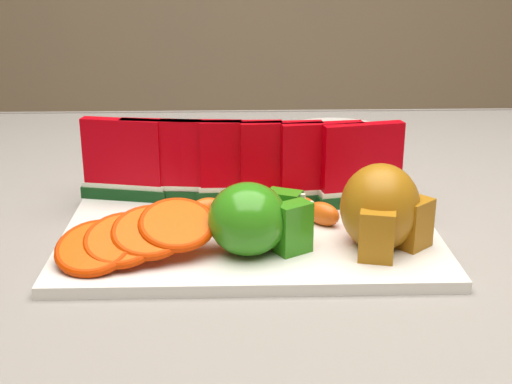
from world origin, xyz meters
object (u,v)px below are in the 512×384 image
platter (250,228)px  pear_cluster (382,210)px  side_plate (336,134)px  fork (153,144)px  apple_cluster (255,220)px

platter → pear_cluster: pear_cluster is taller
pear_cluster → side_plate: 0.47m
side_plate → fork: (-0.30, -0.04, -0.00)m
pear_cluster → side_plate: (0.02, 0.46, -0.05)m
platter → fork: size_ratio=2.05×
platter → apple_cluster: apple_cluster is taller
platter → side_plate: bearing=69.4°
fork → pear_cluster: bearing=-56.7°
side_plate → pear_cluster: bearing=-92.3°
platter → side_plate: (0.15, 0.40, -0.00)m
platter → fork: (-0.15, 0.36, -0.00)m
apple_cluster → pear_cluster: (0.13, 0.01, 0.01)m
platter → apple_cluster: size_ratio=3.63×
pear_cluster → fork: size_ratio=0.51×
apple_cluster → platter: bearing=92.7°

